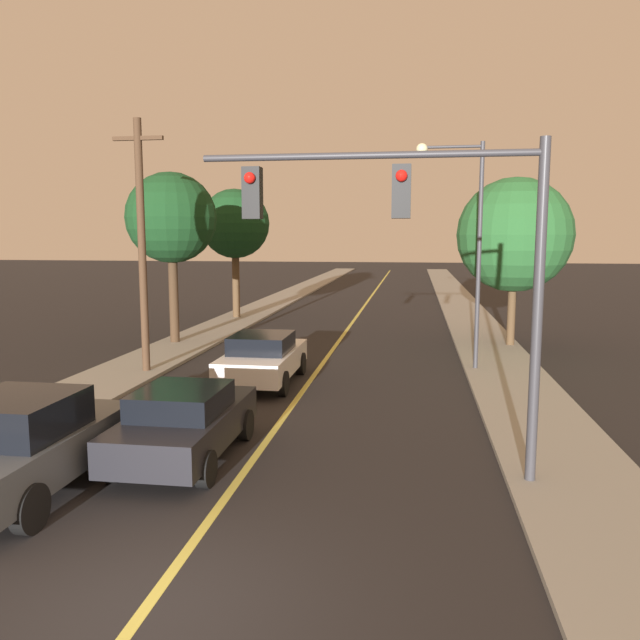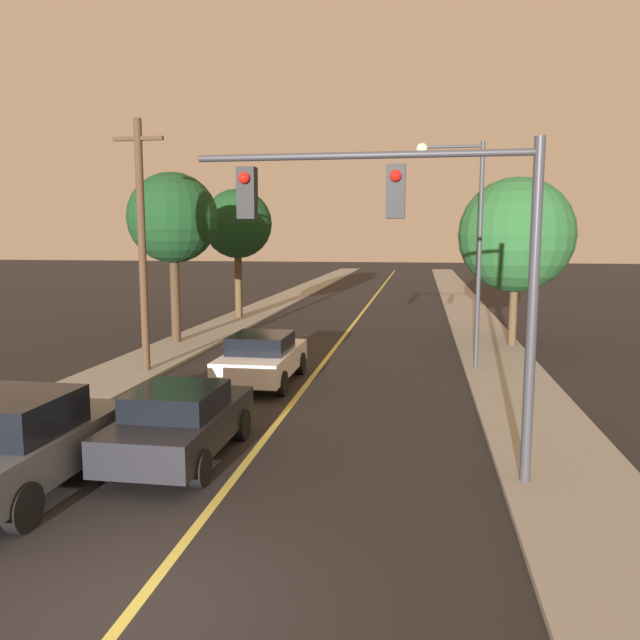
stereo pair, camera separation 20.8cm
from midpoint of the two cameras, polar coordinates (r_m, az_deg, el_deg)
ground_plane at (r=8.23m, az=-16.86°, el=-24.49°), size 200.00×200.00×0.00m
road_surface at (r=42.59m, az=4.30°, el=1.79°), size 9.43×80.00×0.01m
sidewalk_left at (r=43.43m, az=-3.57°, el=1.99°), size 2.50×80.00×0.12m
sidewalk_right at (r=42.56m, az=12.34°, el=1.71°), size 2.50×80.00×0.12m
car_near_lane_front at (r=12.58m, az=-12.75°, el=-9.08°), size 1.92×4.16×1.46m
car_near_lane_second at (r=18.50m, az=-5.55°, el=-3.45°), size 1.99×4.40×1.51m
car_outer_lane_front at (r=11.82m, az=-25.94°, el=-10.15°), size 2.08×4.27×1.74m
traffic_signal_mast at (r=10.85m, az=8.71°, el=7.63°), size 5.88×0.42×5.83m
streetlamp_right at (r=20.36m, az=12.73°, el=8.55°), size 2.11×0.36×7.14m
utility_pole_left at (r=20.21m, az=-16.27°, el=6.86°), size 1.60×0.24×7.77m
tree_left_near at (r=32.95m, az=-7.97°, el=8.65°), size 3.57×3.57×6.66m
tree_left_far at (r=25.55m, az=-13.68°, el=9.00°), size 3.56×3.56×6.73m
tree_right_near at (r=25.23m, az=17.13°, el=7.43°), size 4.38×4.38×6.47m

